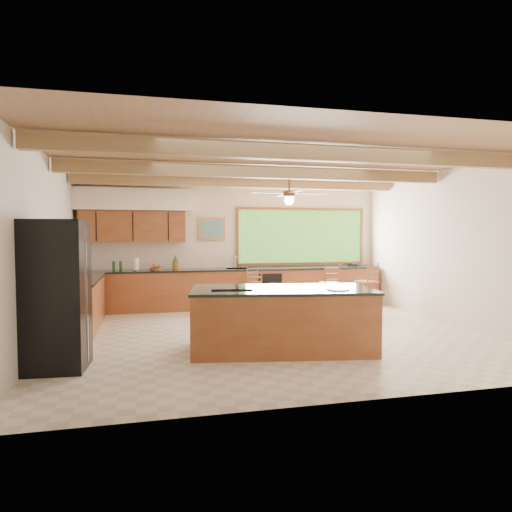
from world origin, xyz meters
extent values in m
plane|color=beige|center=(0.00, 0.00, 0.00)|extent=(7.20, 7.20, 0.00)
cube|color=beige|center=(0.00, 3.25, 1.50)|extent=(7.20, 0.04, 3.00)
cube|color=beige|center=(0.00, -3.25, 1.50)|extent=(7.20, 0.04, 3.00)
cube|color=beige|center=(-3.60, 0.00, 1.50)|extent=(0.04, 6.50, 3.00)
cube|color=beige|center=(3.60, 0.00, 1.50)|extent=(0.04, 6.50, 3.00)
cube|color=#9E6F4F|center=(0.00, 0.00, 3.00)|extent=(7.20, 6.50, 0.04)
cube|color=olive|center=(0.00, -1.60, 2.86)|extent=(7.10, 0.15, 0.22)
cube|color=olive|center=(0.00, 0.50, 2.86)|extent=(7.10, 0.15, 0.22)
cube|color=olive|center=(0.00, 2.30, 2.86)|extent=(7.10, 0.15, 0.22)
cube|color=brown|center=(-2.35, 3.06, 1.90)|extent=(2.30, 0.35, 0.70)
cube|color=white|center=(-2.35, 2.99, 2.50)|extent=(2.60, 0.50, 0.48)
cylinder|color=#FFEABF|center=(-3.05, 2.99, 2.27)|extent=(0.10, 0.10, 0.01)
cylinder|color=#FFEABF|center=(-1.65, 2.99, 2.27)|extent=(0.10, 0.10, 0.01)
cube|color=#74B440|center=(1.70, 3.22, 1.67)|extent=(3.20, 0.04, 1.30)
cube|color=#BF7C3A|center=(-0.55, 3.22, 1.85)|extent=(0.64, 0.03, 0.54)
cube|color=#396751|center=(-0.55, 3.20, 1.85)|extent=(0.54, 0.01, 0.44)
cube|color=brown|center=(0.00, 2.91, 0.44)|extent=(7.00, 0.65, 0.88)
cube|color=black|center=(0.00, 2.91, 0.90)|extent=(7.04, 0.69, 0.04)
cube|color=brown|center=(-3.26, 1.35, 0.44)|extent=(0.65, 2.35, 0.88)
cube|color=black|center=(-3.26, 1.35, 0.90)|extent=(0.69, 2.39, 0.04)
cube|color=black|center=(0.70, 2.58, 0.42)|extent=(0.60, 0.02, 0.78)
cube|color=silver|center=(0.00, 2.91, 0.91)|extent=(0.50, 0.38, 0.03)
cylinder|color=silver|center=(0.00, 3.11, 1.07)|extent=(0.03, 0.03, 0.30)
cylinder|color=silver|center=(0.00, 3.01, 1.20)|extent=(0.03, 0.20, 0.03)
cylinder|color=white|center=(-2.29, 2.87, 1.06)|extent=(0.11, 0.11, 0.28)
cylinder|color=#1D411A|center=(-2.77, 2.94, 1.03)|extent=(0.06, 0.06, 0.22)
cylinder|color=#1D411A|center=(-2.63, 2.95, 1.03)|extent=(0.06, 0.06, 0.21)
cube|color=black|center=(2.96, 2.92, 0.96)|extent=(0.20, 0.17, 0.08)
cube|color=brown|center=(-0.11, -1.07, 0.45)|extent=(2.82, 1.66, 0.90)
cube|color=black|center=(-0.11, -1.07, 0.92)|extent=(2.86, 1.71, 0.04)
cube|color=black|center=(-0.85, -0.94, 0.95)|extent=(0.66, 0.56, 0.02)
cylinder|color=white|center=(0.62, -1.46, 0.94)|extent=(0.33, 0.33, 0.02)
cube|color=black|center=(-3.22, -1.30, 0.97)|extent=(0.81, 0.79, 1.93)
cube|color=silver|center=(-2.84, -1.30, 0.97)|extent=(0.02, 0.05, 1.78)
cube|color=brown|center=(0.10, 1.60, 0.57)|extent=(0.38, 0.38, 0.04)
cylinder|color=brown|center=(-0.03, 1.47, 0.28)|extent=(0.03, 0.03, 0.55)
cylinder|color=brown|center=(0.23, 1.47, 0.28)|extent=(0.03, 0.03, 0.55)
cylinder|color=brown|center=(-0.03, 1.73, 0.28)|extent=(0.03, 0.03, 0.55)
cylinder|color=brown|center=(0.23, 1.73, 0.28)|extent=(0.03, 0.03, 0.55)
cube|color=brown|center=(0.19, 2.45, 0.58)|extent=(0.42, 0.42, 0.04)
cylinder|color=brown|center=(0.05, 2.31, 0.28)|extent=(0.03, 0.03, 0.56)
cylinder|color=brown|center=(0.32, 2.31, 0.28)|extent=(0.03, 0.03, 0.56)
cylinder|color=brown|center=(0.05, 2.59, 0.28)|extent=(0.03, 0.03, 0.56)
cylinder|color=brown|center=(0.32, 2.59, 0.28)|extent=(0.03, 0.03, 0.56)
cube|color=brown|center=(1.83, 1.71, 0.66)|extent=(0.43, 0.43, 0.04)
cylinder|color=brown|center=(1.68, 1.56, 0.32)|extent=(0.04, 0.04, 0.64)
cylinder|color=brown|center=(1.98, 1.56, 0.32)|extent=(0.04, 0.04, 0.64)
cylinder|color=brown|center=(1.68, 1.87, 0.32)|extent=(0.04, 0.04, 0.64)
cylinder|color=brown|center=(1.98, 1.87, 0.32)|extent=(0.04, 0.04, 0.64)
cube|color=brown|center=(2.66, 1.60, 0.67)|extent=(0.51, 0.51, 0.04)
cylinder|color=brown|center=(2.50, 1.44, 0.33)|extent=(0.04, 0.04, 0.65)
cylinder|color=brown|center=(2.81, 1.44, 0.33)|extent=(0.04, 0.04, 0.65)
cylinder|color=brown|center=(2.50, 1.76, 0.33)|extent=(0.04, 0.04, 0.65)
cylinder|color=brown|center=(2.81, 1.76, 0.33)|extent=(0.04, 0.04, 0.65)
camera|label=1|loc=(-2.10, -7.56, 1.77)|focal=32.00mm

